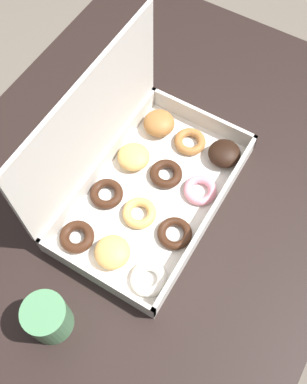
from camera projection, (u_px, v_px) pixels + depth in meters
ground_plane at (153, 282)px, 1.61m from camera, size 8.00×8.00×0.00m
dining_table at (152, 203)px, 1.03m from camera, size 1.07×0.82×0.76m
donut_box at (141, 175)px, 0.88m from camera, size 0.42×0.26×0.28m
coffee_mug at (48, 318)px, 0.76m from camera, size 0.08×0.08×0.09m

